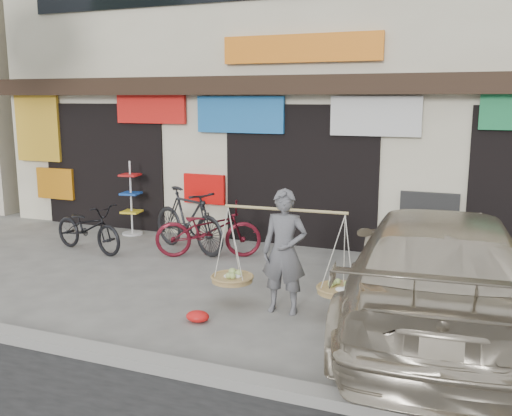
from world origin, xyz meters
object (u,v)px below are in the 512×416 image
at_px(bike_0, 88,228).
at_px(suv, 439,271).
at_px(bike_2, 208,230).
at_px(street_vendor, 284,256).
at_px(bike_1, 188,220).
at_px(display_rack, 131,205).

bearing_deg(bike_0, suv, -89.70).
height_order(bike_0, bike_2, bike_2).
distance_m(street_vendor, bike_1, 3.51).
bearing_deg(street_vendor, bike_0, 157.23).
distance_m(bike_1, bike_2, 0.58).
bearing_deg(bike_0, bike_2, -64.30).
xyz_separation_m(bike_1, suv, (4.61, -2.15, 0.16)).
bearing_deg(bike_1, bike_2, -89.77).
bearing_deg(suv, bike_0, -17.48).
distance_m(street_vendor, bike_2, 2.98).
relative_size(bike_0, display_rack, 1.12).
distance_m(bike_0, suv, 6.49).
xyz_separation_m(bike_1, display_rack, (-1.74, 0.73, 0.03)).
bearing_deg(display_rack, bike_2, -22.81).
xyz_separation_m(street_vendor, bike_2, (-2.15, 2.04, -0.27)).
bearing_deg(display_rack, bike_1, -22.68).
relative_size(bike_0, bike_1, 0.87).
xyz_separation_m(bike_0, suv, (6.32, -1.42, 0.31)).
distance_m(bike_2, suv, 4.53).
xyz_separation_m(bike_0, bike_1, (1.71, 0.73, 0.14)).
xyz_separation_m(bike_2, display_rack, (-2.26, 0.95, 0.13)).
bearing_deg(bike_1, street_vendor, -106.81).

